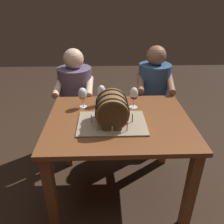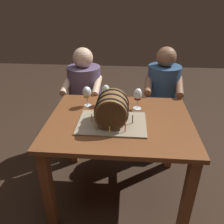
{
  "view_description": "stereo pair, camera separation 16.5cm",
  "coord_description": "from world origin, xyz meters",
  "px_view_note": "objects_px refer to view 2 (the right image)",
  "views": [
    {
      "loc": [
        -0.1,
        -1.53,
        1.64
      ],
      "look_at": [
        -0.06,
        -0.07,
        0.86
      ],
      "focal_mm": 36.28,
      "sensor_mm": 36.0,
      "label": 1
    },
    {
      "loc": [
        0.06,
        -1.52,
        1.64
      ],
      "look_at": [
        -0.06,
        -0.07,
        0.86
      ],
      "focal_mm": 36.28,
      "sensor_mm": 36.0,
      "label": 2
    }
  ],
  "objects_px": {
    "dining_table": "(120,133)",
    "barrel_cake": "(112,111)",
    "wine_glass_red": "(138,95)",
    "person_seated_left": "(86,103)",
    "wine_glass_rose": "(106,92)",
    "wine_glass_amber": "(87,93)",
    "person_seated_right": "(161,106)"
  },
  "relations": [
    {
      "from": "person_seated_left",
      "to": "wine_glass_red",
      "type": "bearing_deg",
      "value": -43.42
    },
    {
      "from": "wine_glass_amber",
      "to": "person_seated_right",
      "type": "height_order",
      "value": "person_seated_right"
    },
    {
      "from": "dining_table",
      "to": "barrel_cake",
      "type": "height_order",
      "value": "barrel_cake"
    },
    {
      "from": "dining_table",
      "to": "wine_glass_rose",
      "type": "height_order",
      "value": "wine_glass_rose"
    },
    {
      "from": "wine_glass_rose",
      "to": "wine_glass_amber",
      "type": "xyz_separation_m",
      "value": [
        -0.16,
        -0.05,
        0.0
      ]
    },
    {
      "from": "wine_glass_red",
      "to": "person_seated_left",
      "type": "height_order",
      "value": "person_seated_left"
    },
    {
      "from": "wine_glass_red",
      "to": "wine_glass_amber",
      "type": "bearing_deg",
      "value": 177.0
    },
    {
      "from": "wine_glass_red",
      "to": "wine_glass_amber",
      "type": "height_order",
      "value": "wine_glass_red"
    },
    {
      "from": "person_seated_left",
      "to": "wine_glass_amber",
      "type": "bearing_deg",
      "value": -76.17
    },
    {
      "from": "wine_glass_rose",
      "to": "person_seated_right",
      "type": "height_order",
      "value": "person_seated_right"
    },
    {
      "from": "dining_table",
      "to": "wine_glass_amber",
      "type": "xyz_separation_m",
      "value": [
        -0.29,
        0.22,
        0.25
      ]
    },
    {
      "from": "wine_glass_red",
      "to": "person_seated_right",
      "type": "height_order",
      "value": "person_seated_right"
    },
    {
      "from": "wine_glass_amber",
      "to": "person_seated_right",
      "type": "distance_m",
      "value": 0.93
    },
    {
      "from": "barrel_cake",
      "to": "person_seated_right",
      "type": "height_order",
      "value": "person_seated_right"
    },
    {
      "from": "wine_glass_rose",
      "to": "wine_glass_red",
      "type": "height_order",
      "value": "wine_glass_red"
    },
    {
      "from": "wine_glass_rose",
      "to": "wine_glass_amber",
      "type": "height_order",
      "value": "wine_glass_rose"
    },
    {
      "from": "dining_table",
      "to": "person_seated_left",
      "type": "bearing_deg",
      "value": 119.91
    },
    {
      "from": "dining_table",
      "to": "person_seated_left",
      "type": "distance_m",
      "value": 0.84
    },
    {
      "from": "wine_glass_amber",
      "to": "person_seated_right",
      "type": "xyz_separation_m",
      "value": [
        0.71,
        0.5,
        -0.34
      ]
    },
    {
      "from": "wine_glass_rose",
      "to": "dining_table",
      "type": "bearing_deg",
      "value": -63.25
    },
    {
      "from": "wine_glass_red",
      "to": "wine_glass_amber",
      "type": "xyz_separation_m",
      "value": [
        -0.43,
        0.02,
        -0.0
      ]
    },
    {
      "from": "wine_glass_red",
      "to": "person_seated_left",
      "type": "xyz_separation_m",
      "value": [
        -0.55,
        0.52,
        -0.35
      ]
    },
    {
      "from": "wine_glass_red",
      "to": "person_seated_left",
      "type": "relative_size",
      "value": 0.16
    },
    {
      "from": "wine_glass_rose",
      "to": "wine_glass_red",
      "type": "bearing_deg",
      "value": -14.04
    },
    {
      "from": "dining_table",
      "to": "wine_glass_amber",
      "type": "relative_size",
      "value": 6.32
    },
    {
      "from": "wine_glass_rose",
      "to": "person_seated_right",
      "type": "distance_m",
      "value": 0.79
    },
    {
      "from": "barrel_cake",
      "to": "wine_glass_red",
      "type": "distance_m",
      "value": 0.33
    },
    {
      "from": "barrel_cake",
      "to": "wine_glass_amber",
      "type": "distance_m",
      "value": 0.37
    },
    {
      "from": "dining_table",
      "to": "wine_glass_rose",
      "type": "xyz_separation_m",
      "value": [
        -0.13,
        0.27,
        0.24
      ]
    },
    {
      "from": "person_seated_right",
      "to": "person_seated_left",
      "type": "bearing_deg",
      "value": 179.99
    },
    {
      "from": "person_seated_right",
      "to": "dining_table",
      "type": "bearing_deg",
      "value": -119.89
    },
    {
      "from": "dining_table",
      "to": "barrel_cake",
      "type": "relative_size",
      "value": 2.19
    }
  ]
}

